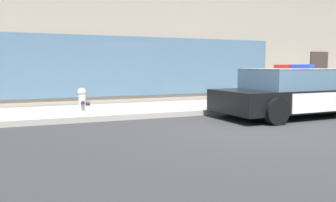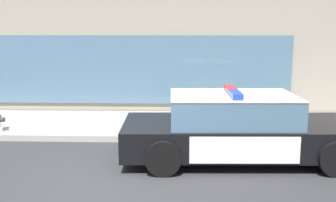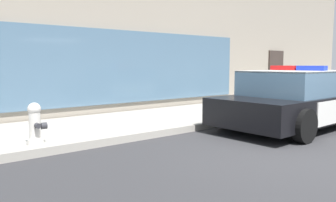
% 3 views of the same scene
% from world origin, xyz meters
% --- Properties ---
extents(ground, '(48.00, 48.00, 0.00)m').
position_xyz_m(ground, '(0.00, 0.00, 0.00)').
color(ground, '#303033').
extents(sidewalk, '(48.00, 2.97, 0.15)m').
position_xyz_m(sidewalk, '(0.00, 4.07, 0.07)').
color(sidewalk, '#A39E93').
rests_on(sidewalk, ground).
extents(storefront_building, '(25.18, 9.55, 7.48)m').
position_xyz_m(storefront_building, '(0.04, 10.33, 3.74)').
color(storefront_building, gray).
rests_on(storefront_building, ground).
extents(police_cruiser, '(4.93, 2.27, 1.49)m').
position_xyz_m(police_cruiser, '(2.43, 1.43, 0.68)').
color(police_cruiser, black).
rests_on(police_cruiser, ground).
extents(fire_hydrant, '(0.34, 0.39, 0.73)m').
position_xyz_m(fire_hydrant, '(-3.39, 2.94, 0.50)').
color(fire_hydrant, silver).
rests_on(fire_hydrant, sidewalk).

